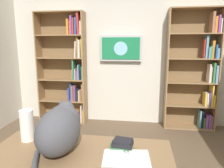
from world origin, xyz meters
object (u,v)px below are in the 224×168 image
Objects in this scene: bookshelf_right at (68,68)px; open_binder at (126,158)px; desk_book_stack at (122,144)px; bookshelf_left at (197,72)px; paper_towel_roll at (27,125)px; cat at (60,127)px; wall_mounted_tv at (121,48)px.

bookshelf_right is 2.85m from open_binder.
bookshelf_right is at bearing -61.35° from desk_book_stack.
bookshelf_left is at bearing -115.24° from desk_book_stack.
desk_book_stack reaches higher than open_binder.
open_binder is at bearing 168.15° from paper_towel_roll.
cat is 0.53m from open_binder.
paper_towel_roll is at bearing 77.58° from wall_mounted_tv.
paper_towel_roll is at bearing 50.64° from bookshelf_left.
bookshelf_left reaches higher than desk_book_stack.
wall_mounted_tv is 2.55m from desk_book_stack.
paper_towel_roll is 0.80m from desk_book_stack.
bookshelf_left is 11.74× the size of desk_book_stack.
bookshelf_left reaches higher than bookshelf_right.
wall_mounted_tv is at bearing -3.37° from bookshelf_left.
open_binder is 0.87m from paper_towel_roll.
bookshelf_left is 6.11× the size of open_binder.
open_binder is (-0.50, 0.05, -0.17)m from cat.
wall_mounted_tv reaches higher than desk_book_stack.
desk_book_stack is (1.11, 2.36, -0.28)m from bookshelf_left.
bookshelf_right reaches higher than wall_mounted_tv.
bookshelf_right reaches higher than desk_book_stack.
paper_towel_roll reaches higher than desk_book_stack.
desk_book_stack is (-0.80, 0.03, -0.10)m from paper_towel_roll.
bookshelf_left is 1.44m from wall_mounted_tv.
cat is (0.19, 2.53, -0.54)m from wall_mounted_tv.
open_binder is at bearing 106.64° from desk_book_stack.
paper_towel_roll is (0.84, -0.18, 0.12)m from open_binder.
desk_book_stack is at bearing 96.23° from wall_mounted_tv.
cat is 0.49m from desk_book_stack.
bookshelf_right is 2.72× the size of wall_mounted_tv.
cat is 2.22× the size of paper_towel_roll.
paper_towel_roll is (0.53, 2.41, -0.59)m from wall_mounted_tv.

